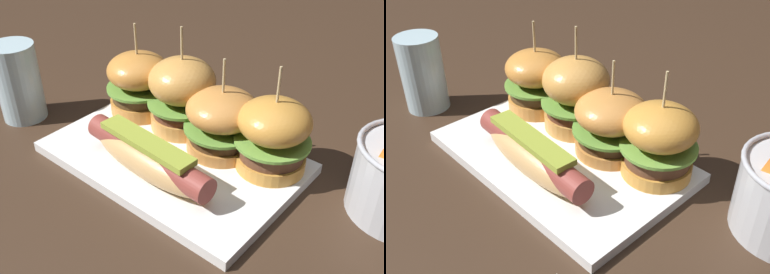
% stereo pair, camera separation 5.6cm
% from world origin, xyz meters
% --- Properties ---
extents(ground_plane, '(3.00, 3.00, 0.00)m').
position_xyz_m(ground_plane, '(0.00, 0.00, 0.00)').
color(ground_plane, '#382619').
extents(platter_main, '(0.33, 0.21, 0.01)m').
position_xyz_m(platter_main, '(0.00, 0.00, 0.01)').
color(platter_main, white).
rests_on(platter_main, ground).
extents(hot_dog, '(0.20, 0.06, 0.05)m').
position_xyz_m(hot_dog, '(0.01, -0.05, 0.04)').
color(hot_dog, tan).
rests_on(hot_dog, platter_main).
extents(slider_far_left, '(0.10, 0.10, 0.14)m').
position_xyz_m(slider_far_left, '(-0.11, 0.05, 0.06)').
color(slider_far_left, '#CB8238').
rests_on(slider_far_left, platter_main).
extents(slider_center_left, '(0.10, 0.10, 0.15)m').
position_xyz_m(slider_center_left, '(-0.03, 0.06, 0.07)').
color(slider_center_left, '#D09144').
rests_on(slider_center_left, platter_main).
extents(slider_center_right, '(0.10, 0.10, 0.13)m').
position_xyz_m(slider_center_right, '(0.04, 0.05, 0.06)').
color(slider_center_right, '#CA833D').
rests_on(slider_center_right, platter_main).
extents(slider_far_right, '(0.10, 0.10, 0.14)m').
position_xyz_m(slider_far_right, '(0.11, 0.06, 0.06)').
color(slider_far_right, gold).
rests_on(slider_far_right, platter_main).
extents(water_glass, '(0.07, 0.07, 0.12)m').
position_xyz_m(water_glass, '(-0.26, -0.06, 0.06)').
color(water_glass, silver).
rests_on(water_glass, ground).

